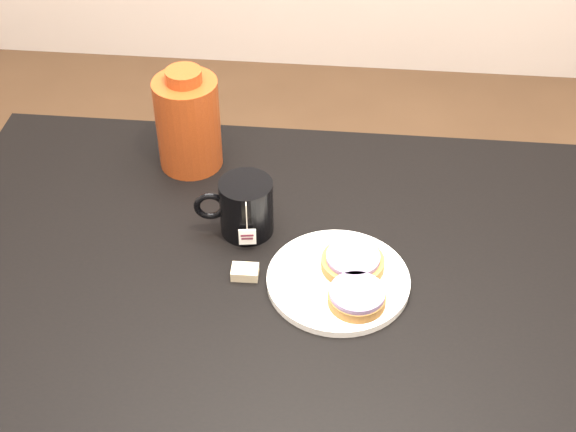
{
  "coord_description": "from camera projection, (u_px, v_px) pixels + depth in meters",
  "views": [
    {
      "loc": [
        0.03,
        -0.93,
        1.71
      ],
      "look_at": [
        -0.07,
        0.1,
        0.81
      ],
      "focal_mm": 50.0,
      "sensor_mm": 36.0,
      "label": 1
    }
  ],
  "objects": [
    {
      "name": "table",
      "position": [
        323.0,
        320.0,
        1.38
      ],
      "size": [
        1.4,
        0.9,
        0.75
      ],
      "color": "black",
      "rests_on": "ground_plane"
    },
    {
      "name": "plate",
      "position": [
        338.0,
        279.0,
        1.33
      ],
      "size": [
        0.24,
        0.24,
        0.02
      ],
      "color": "white",
      "rests_on": "table"
    },
    {
      "name": "bagel_back",
      "position": [
        353.0,
        262.0,
        1.34
      ],
      "size": [
        0.13,
        0.13,
        0.03
      ],
      "color": "brown",
      "rests_on": "plate"
    },
    {
      "name": "bagel_front",
      "position": [
        357.0,
        297.0,
        1.28
      ],
      "size": [
        0.11,
        0.11,
        0.03
      ],
      "color": "brown",
      "rests_on": "plate"
    },
    {
      "name": "mug",
      "position": [
        245.0,
        207.0,
        1.4
      ],
      "size": [
        0.15,
        0.11,
        0.1
      ],
      "rotation": [
        0.0,
        0.0,
        0.15
      ],
      "color": "black",
      "rests_on": "table"
    },
    {
      "name": "teabag_pouch",
      "position": [
        245.0,
        272.0,
        1.34
      ],
      "size": [
        0.05,
        0.03,
        0.02
      ],
      "primitive_type": "cube",
      "rotation": [
        0.0,
        0.0,
        0.02
      ],
      "color": "#C6B793",
      "rests_on": "table"
    },
    {
      "name": "bagel_package",
      "position": [
        188.0,
        122.0,
        1.52
      ],
      "size": [
        0.15,
        0.15,
        0.21
      ],
      "rotation": [
        0.0,
        0.0,
        0.25
      ],
      "color": "#64210D",
      "rests_on": "table"
    }
  ]
}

